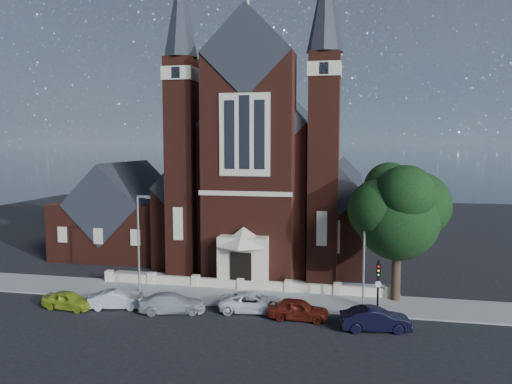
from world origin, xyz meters
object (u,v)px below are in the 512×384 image
at_px(car_lime_van, 68,300).
at_px(car_silver_b, 172,303).
at_px(traffic_signal, 378,280).
at_px(car_navy, 376,319).
at_px(church, 274,179).
at_px(car_silver_a, 117,300).
at_px(street_lamp_right, 365,247).
at_px(car_white_suv, 253,302).
at_px(street_tree, 399,213).
at_px(car_dark_red, 298,309).
at_px(parish_hall, 126,217).
at_px(street_lamp_left, 139,238).

xyz_separation_m(car_lime_van, car_silver_b, (7.82, 0.85, 0.03)).
relative_size(traffic_signal, car_navy, 0.87).
distance_m(church, car_navy, 26.97).
xyz_separation_m(car_lime_van, car_navy, (22.23, 0.14, 0.08)).
bearing_deg(car_silver_b, car_silver_a, 75.08).
xyz_separation_m(church, car_silver_b, (-3.65, -22.88, -7.48)).
xyz_separation_m(street_lamp_right, car_silver_b, (-13.74, -3.94, -3.90)).
relative_size(car_white_suv, car_navy, 1.09).
bearing_deg(street_tree, street_lamp_right, -145.74).
bearing_deg(car_silver_a, car_navy, -105.29).
bearing_deg(car_white_suv, church, -1.97).
xyz_separation_m(car_lime_van, car_white_suv, (13.57, 2.17, 0.02)).
xyz_separation_m(car_silver_b, car_dark_red, (9.17, 0.35, 0.03)).
bearing_deg(street_tree, church, 126.17).
bearing_deg(car_navy, street_tree, -24.99).
bearing_deg(car_silver_a, car_dark_red, -101.60).
height_order(church, car_white_suv, church).
bearing_deg(car_dark_red, parish_hall, 51.98).
xyz_separation_m(street_tree, traffic_signal, (-1.60, -3.28, -4.38)).
distance_m(car_lime_van, car_white_suv, 13.74).
bearing_deg(parish_hall, car_lime_van, -76.45).
distance_m(car_lime_van, car_navy, 22.23).
xyz_separation_m(street_lamp_left, street_lamp_right, (18.00, 0.00, 0.00)).
height_order(car_white_suv, car_navy, car_navy).
bearing_deg(car_silver_b, street_lamp_left, 32.00).
bearing_deg(parish_hall, car_silver_a, -66.04).
relative_size(car_silver_b, car_white_suv, 0.97).
height_order(parish_hall, street_lamp_right, parish_hall).
bearing_deg(church, car_silver_a, -109.30).
relative_size(parish_hall, traffic_signal, 3.05).
distance_m(street_lamp_right, car_navy, 6.07).
bearing_deg(church, car_lime_van, -115.81).
distance_m(traffic_signal, car_navy, 3.58).
bearing_deg(church, car_white_suv, -84.44).
distance_m(church, car_silver_a, 25.40).
bearing_deg(car_white_suv, street_lamp_left, 67.81).
distance_m(parish_hall, car_silver_b, 22.02).
height_order(traffic_signal, car_navy, traffic_signal).
distance_m(street_tree, car_navy, 9.07).
xyz_separation_m(car_silver_a, car_white_suv, (10.12, 1.34, 0.03)).
bearing_deg(car_navy, street_lamp_right, -0.69).
height_order(parish_hall, street_tree, street_tree).
relative_size(church, street_lamp_right, 4.31).
relative_size(street_tree, car_white_suv, 2.14).
bearing_deg(car_silver_b, street_lamp_right, -89.27).
bearing_deg(traffic_signal, church, 118.20).
height_order(car_silver_a, car_silver_b, car_silver_b).
bearing_deg(car_silver_b, church, -24.32).
relative_size(car_silver_b, car_navy, 1.05).
height_order(street_lamp_left, car_lime_van, street_lamp_left).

